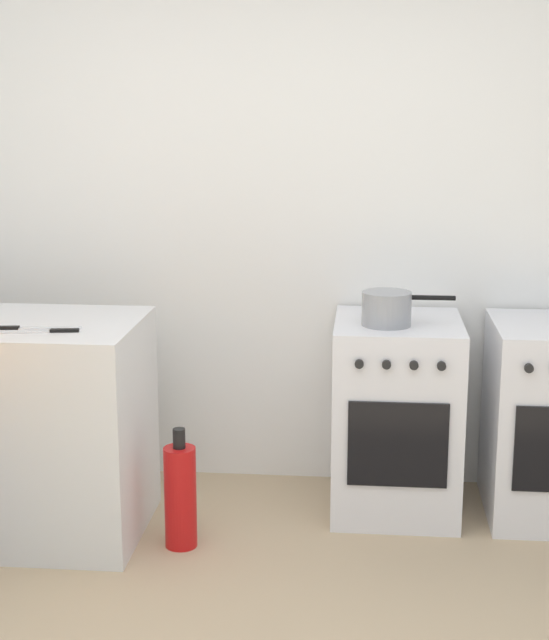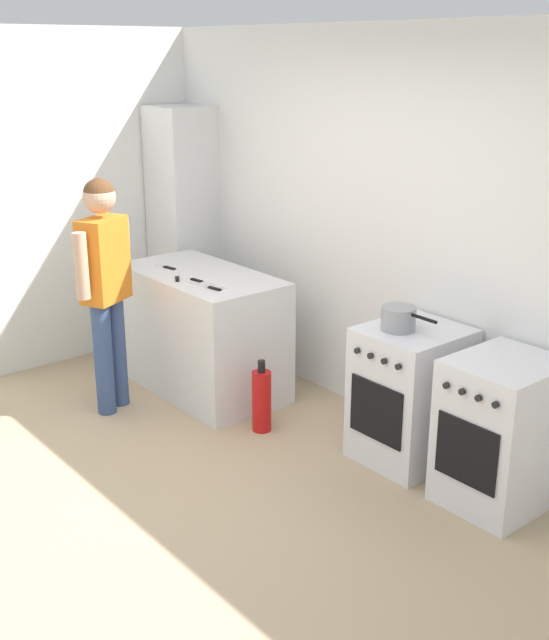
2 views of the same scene
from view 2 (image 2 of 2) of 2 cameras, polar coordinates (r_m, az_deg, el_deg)
ground_plane at (r=4.53m, az=-7.94°, el=-13.96°), size 8.00×8.00×0.00m
back_wall at (r=5.21m, az=10.01°, el=5.89°), size 6.00×0.10×2.60m
side_wall_left at (r=6.45m, az=-17.72°, el=7.73°), size 0.10×3.10×2.60m
counter_unit at (r=5.95m, az=-5.15°, el=-0.83°), size 1.30×0.70×0.90m
oven_left at (r=5.00m, az=9.66°, el=-5.23°), size 0.54×0.62×0.85m
oven_right at (r=4.64m, az=15.82°, el=-7.69°), size 0.52×0.62×0.85m
pot at (r=4.79m, az=8.83°, el=0.11°), size 0.39×0.21×0.14m
knife_paring at (r=5.97m, az=-7.69°, el=3.74°), size 0.21×0.07×0.01m
knife_bread at (r=5.53m, az=-4.83°, el=2.61°), size 0.35×0.08×0.01m
knife_utility at (r=5.71m, az=-6.94°, el=3.06°), size 0.23×0.16×0.01m
knife_chef at (r=5.46m, az=-4.91°, el=2.40°), size 0.31×0.08×0.01m
person at (r=5.54m, az=-11.98°, el=3.10°), size 0.33×0.52×1.64m
fire_extinguisher at (r=5.36m, az=-0.92°, el=-5.73°), size 0.13×0.13×0.50m
larder_cabinet at (r=6.81m, az=-6.47°, el=6.48°), size 0.48×0.44×2.00m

